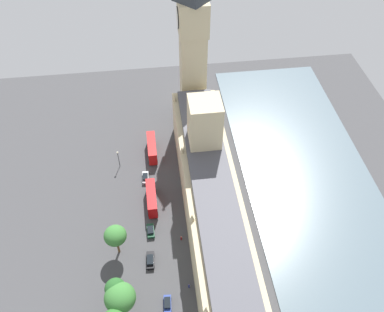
{
  "coord_description": "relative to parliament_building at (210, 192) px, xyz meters",
  "views": [
    {
      "loc": [
        10.37,
        61.41,
        91.02
      ],
      "look_at": [
        1.0,
        -14.32,
        8.75
      ],
      "focal_mm": 37.9,
      "sensor_mm": 36.0,
      "label": 1
    }
  ],
  "objects": [
    {
      "name": "ground_plane",
      "position": [
        1.99,
        1.47,
        -8.67
      ],
      "size": [
        140.53,
        140.53,
        0.0
      ],
      "primitive_type": "plane",
      "color": "#424244"
    },
    {
      "name": "river_thames",
      "position": [
        -30.56,
        1.47,
        -8.54
      ],
      "size": [
        37.14,
        126.47,
        0.25
      ],
      "primitive_type": "cube",
      "color": "slate",
      "rests_on": "ground"
    },
    {
      "name": "parliament_building",
      "position": [
        0.0,
        0.0,
        0.0
      ],
      "size": [
        13.18,
        70.53,
        29.0
      ],
      "color": "#CCBA8E",
      "rests_on": "ground"
    },
    {
      "name": "clock_tower",
      "position": [
        -0.55,
        -39.48,
        19.12
      ],
      "size": [
        8.54,
        8.54,
        53.71
      ],
      "color": "#CCBA8E",
      "rests_on": "ground"
    },
    {
      "name": "double_decker_bus_leading",
      "position": [
        13.96,
        -23.32,
        -6.03
      ],
      "size": [
        2.74,
        10.52,
        4.75
      ],
      "rotation": [
        0.0,
        0.0,
        3.15
      ],
      "color": "red",
      "rests_on": "ground"
    },
    {
      "name": "car_silver_near_tower",
      "position": [
        16.54,
        -13.33,
        -7.78
      ],
      "size": [
        1.98,
        4.4,
        1.74
      ],
      "rotation": [
        0.0,
        0.0,
        3.11
      ],
      "color": "#B7B7BC",
      "rests_on": "ground"
    },
    {
      "name": "double_decker_bus_trailing",
      "position": [
        15.09,
        -4.33,
        -6.03
      ],
      "size": [
        2.75,
        10.53,
        4.75
      ],
      "rotation": [
        0.0,
        0.0,
        0.01
      ],
      "color": "#B20C0F",
      "rests_on": "ground"
    },
    {
      "name": "car_dark_green_far_end",
      "position": [
        16.02,
        4.85,
        -7.78
      ],
      "size": [
        2.01,
        4.14,
        1.74
      ],
      "rotation": [
        0.0,
        0.0,
        3.17
      ],
      "color": "#19472D",
      "rests_on": "ground"
    },
    {
      "name": "car_black_under_trees",
      "position": [
        16.55,
        13.27,
        -7.78
      ],
      "size": [
        2.12,
        4.79,
        1.74
      ],
      "rotation": [
        0.0,
        0.0,
        3.1
      ],
      "color": "black",
      "rests_on": "ground"
    },
    {
      "name": "car_blue_kerbside",
      "position": [
        13.26,
        24.81,
        -7.78
      ],
      "size": [
        2.01,
        4.65,
        1.74
      ],
      "rotation": [
        0.0,
        0.0,
        -0.06
      ],
      "color": "navy",
      "rests_on": "ground"
    },
    {
      "name": "pedestrian_opposite_hall",
      "position": [
        7.84,
        20.87,
        -7.99
      ],
      "size": [
        0.64,
        0.6,
        1.51
      ],
      "rotation": [
        0.0,
        0.0,
        0.96
      ],
      "color": "navy",
      "rests_on": "ground"
    },
    {
      "name": "pedestrian_corner",
      "position": [
        8.35,
        7.87,
        -7.99
      ],
      "size": [
        0.61,
        0.63,
        1.49
      ],
      "rotation": [
        0.0,
        0.0,
        3.82
      ],
      "color": "maroon",
      "rests_on": "ground"
    },
    {
      "name": "plane_tree_by_river_gate",
      "position": [
        24.18,
        9.44,
        -1.21
      ],
      "size": [
        5.47,
        5.47,
        9.84
      ],
      "color": "brown",
      "rests_on": "ground"
    },
    {
      "name": "plane_tree_slot_10",
      "position": [
        24.15,
        22.47,
        -1.71
      ],
      "size": [
        4.68,
        4.68,
        9.03
      ],
      "color": "brown",
      "rests_on": "ground"
    },
    {
      "name": "plane_tree_slot_11",
      "position": [
        23.19,
        24.51,
        -2.02
      ],
      "size": [
        6.88,
        6.88,
        9.58
      ],
      "color": "brown",
      "rests_on": "ground"
    },
    {
      "name": "street_lamp_slot_12",
      "position": [
        23.94,
        -19.47,
        -4.32
      ],
      "size": [
        0.56,
        0.56,
        6.21
      ],
      "color": "black",
      "rests_on": "ground"
    }
  ]
}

